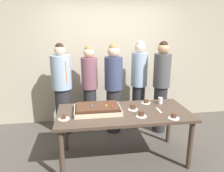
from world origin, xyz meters
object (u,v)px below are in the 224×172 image
at_px(plated_slice_far_right, 146,102).
at_px(plated_slice_near_right, 174,117).
at_px(sheet_cake, 98,109).
at_px(person_green_shirt_behind, 90,87).
at_px(person_left_edge_reaching, 139,83).
at_px(person_far_right_suit, 62,89).
at_px(person_striped_tie_right, 161,86).
at_px(cake_server_utensil, 159,110).
at_px(drink_cup_nearest, 160,101).
at_px(plated_slice_center_front, 141,115).
at_px(party_table, 124,117).
at_px(plated_slice_far_left, 64,118).
at_px(person_serving_front, 113,87).
at_px(plated_slice_near_left, 133,108).

bearing_deg(plated_slice_far_right, plated_slice_near_right, -73.01).
bearing_deg(sheet_cake, person_green_shirt_behind, 93.57).
relative_size(sheet_cake, person_left_edge_reaching, 0.39).
xyz_separation_m(person_green_shirt_behind, person_far_right_suit, (-0.51, -0.09, 0.01)).
relative_size(plated_slice_far_right, person_far_right_suit, 0.09).
height_order(plated_slice_near_right, person_striped_tie_right, person_striped_tie_right).
bearing_deg(cake_server_utensil, drink_cup_nearest, 65.33).
distance_m(plated_slice_center_front, person_striped_tie_right, 1.22).
relative_size(party_table, plated_slice_far_left, 12.74).
relative_size(plated_slice_far_left, person_striped_tie_right, 0.09).
height_order(plated_slice_far_right, person_striped_tie_right, person_striped_tie_right).
height_order(plated_slice_near_right, person_serving_front, person_serving_front).
bearing_deg(plated_slice_near_right, plated_slice_near_left, 139.92).
height_order(cake_server_utensil, person_far_right_suit, person_far_right_suit).
relative_size(sheet_cake, plated_slice_far_left, 4.43).
bearing_deg(plated_slice_near_left, drink_cup_nearest, 21.53).
bearing_deg(person_serving_front, person_left_edge_reaching, 130.07).
bearing_deg(person_far_right_suit, person_serving_front, 54.39).
bearing_deg(person_green_shirt_behind, plated_slice_near_left, 25.99).
xyz_separation_m(cake_server_utensil, person_green_shirt_behind, (-0.96, 1.13, 0.09)).
height_order(sheet_cake, plated_slice_near_left, sheet_cake).
bearing_deg(person_green_shirt_behind, person_striped_tie_right, 73.86).
xyz_separation_m(plated_slice_far_right, person_far_right_suit, (-1.37, 0.71, 0.08)).
bearing_deg(sheet_cake, plated_slice_far_right, 17.21).
xyz_separation_m(sheet_cake, person_green_shirt_behind, (-0.07, 1.05, 0.05)).
xyz_separation_m(cake_server_utensil, person_left_edge_reaching, (0.00, 1.13, 0.13)).
height_order(party_table, person_serving_front, person_serving_front).
xyz_separation_m(party_table, cake_server_utensil, (0.52, -0.03, 0.09)).
bearing_deg(plated_slice_far_left, person_green_shirt_behind, 72.22).
xyz_separation_m(party_table, plated_slice_center_front, (0.20, -0.21, 0.11)).
relative_size(plated_slice_center_front, cake_server_utensil, 0.75).
height_order(plated_slice_far_left, plated_slice_far_right, same).
xyz_separation_m(plated_slice_near_right, cake_server_utensil, (-0.10, 0.30, -0.01)).
distance_m(person_striped_tie_right, person_left_edge_reaching, 0.45).
bearing_deg(person_green_shirt_behind, drink_cup_nearest, 48.58).
distance_m(plated_slice_near_right, person_left_edge_reaching, 1.44).
bearing_deg(plated_slice_near_left, person_serving_front, 100.35).
relative_size(drink_cup_nearest, cake_server_utensil, 0.50).
height_order(plated_slice_far_left, person_far_right_suit, person_far_right_suit).
distance_m(plated_slice_far_left, person_striped_tie_right, 1.96).
xyz_separation_m(drink_cup_nearest, person_far_right_suit, (-1.59, 0.75, 0.05)).
xyz_separation_m(plated_slice_near_left, plated_slice_center_front, (0.05, -0.27, 0.00)).
distance_m(plated_slice_near_left, person_striped_tie_right, 1.04).
height_order(party_table, person_far_right_suit, person_far_right_suit).
height_order(plated_slice_near_left, cake_server_utensil, plated_slice_near_left).
height_order(cake_server_utensil, person_serving_front, person_serving_front).
xyz_separation_m(plated_slice_center_front, person_left_edge_reaching, (0.32, 1.31, 0.11)).
height_order(plated_slice_far_left, person_serving_front, person_serving_front).
relative_size(party_table, person_far_right_suit, 1.13).
height_order(plated_slice_far_right, cake_server_utensil, plated_slice_far_right).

